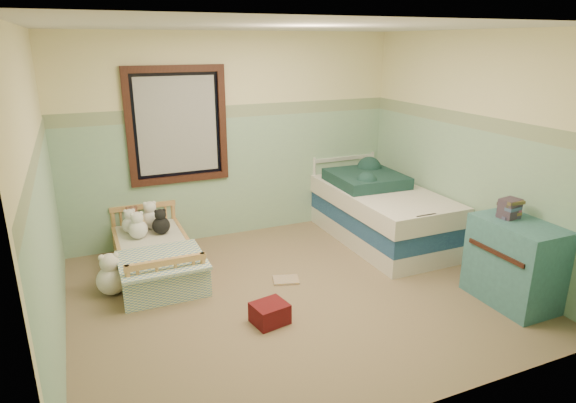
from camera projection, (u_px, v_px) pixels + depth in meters
name	position (u px, v px, depth m)	size (l,w,h in m)	color
floor	(294.00, 294.00, 4.89)	(4.20, 3.60, 0.02)	#80674E
ceiling	(295.00, 25.00, 4.11)	(4.20, 3.60, 0.02)	silver
wall_back	(235.00, 138.00, 6.07)	(4.20, 0.04, 2.50)	beige
wall_front	(418.00, 241.00, 2.93)	(4.20, 0.04, 2.50)	beige
wall_left	(40.00, 199.00, 3.70)	(0.04, 3.60, 2.50)	beige
wall_right	(472.00, 152.00, 5.30)	(0.04, 3.60, 2.50)	beige
wainscot_mint	(237.00, 177.00, 6.21)	(4.20, 0.01, 1.50)	#86AC92
border_strip	(234.00, 111.00, 5.95)	(4.20, 0.01, 0.15)	#4A684E
window_frame	(178.00, 126.00, 5.71)	(1.16, 0.06, 1.36)	black
window_blinds	(177.00, 125.00, 5.72)	(0.92, 0.01, 1.12)	beige
toddler_bed_frame	(156.00, 263.00, 5.33)	(0.76, 1.52, 0.20)	#AB723B
toddler_mattress	(155.00, 249.00, 5.28)	(0.69, 1.45, 0.12)	silver
patchwork_quilt	(162.00, 260.00, 4.85)	(0.82, 0.76, 0.03)	#5F8DB6
plush_bed_brown	(133.00, 222.00, 5.61)	(0.20, 0.20, 0.20)	brown
plush_bed_white	(151.00, 219.00, 5.68)	(0.22, 0.22, 0.22)	white
plush_bed_tan	(140.00, 230.00, 5.44)	(0.17, 0.17, 0.17)	#D6B97C
plush_bed_dark	(161.00, 225.00, 5.52)	(0.20, 0.20, 0.20)	black
plush_floor_cream	(112.00, 280.00, 4.84)	(0.29, 0.29, 0.29)	white
plush_floor_tan	(115.00, 276.00, 5.00)	(0.22, 0.22, 0.22)	#D6B97C
twin_bed_frame	(380.00, 232.00, 6.16)	(0.98, 1.95, 0.22)	white
twin_boxspring	(381.00, 215.00, 6.10)	(0.98, 1.95, 0.22)	navy
twin_mattress	(382.00, 198.00, 6.03)	(1.02, 1.99, 0.22)	silver
teal_blanket	(366.00, 179.00, 6.21)	(0.83, 0.88, 0.14)	#14312C
dresser	(514.00, 263.00, 4.62)	(0.50, 0.81, 0.81)	#35636B
book_stack	(510.00, 208.00, 4.59)	(0.18, 0.14, 0.18)	#4E2527
red_pillow	(270.00, 313.00, 4.35)	(0.30, 0.26, 0.19)	maroon
floor_book	(286.00, 280.00, 5.13)	(0.26, 0.20, 0.02)	#FBA42B
extra_plush_0	(138.00, 229.00, 5.39)	(0.21, 0.21, 0.21)	white
extra_plush_1	(131.00, 225.00, 5.55)	(0.19, 0.19, 0.19)	white
extra_plush_2	(139.00, 226.00, 5.53)	(0.17, 0.17, 0.17)	#D6B97C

